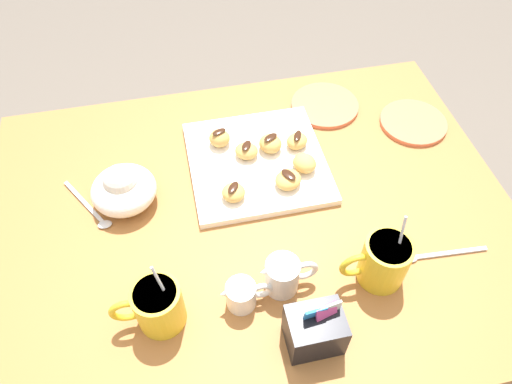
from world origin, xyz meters
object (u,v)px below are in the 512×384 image
at_px(pastry_plate_square, 257,162).
at_px(beignet_3, 247,151).
at_px(cream_pitcher_white, 283,275).
at_px(beignet_5, 270,144).
at_px(beignet_4, 297,141).
at_px(dining_table, 253,250).
at_px(beignet_6, 288,180).
at_px(coffee_mug_yellow_right, 157,305).
at_px(chocolate_sauce_pitcher, 242,294).
at_px(coffee_mug_yellow_left, 383,260).
at_px(saucer_coral_right, 325,105).
at_px(beignet_0, 304,163).
at_px(beignet_1, 220,138).
at_px(saucer_coral_left, 413,122).
at_px(sugar_caddy, 315,330).
at_px(beignet_2, 234,192).
at_px(ice_cream_bowl, 123,188).

xyz_separation_m(pastry_plate_square, beignet_3, (0.02, -0.02, 0.02)).
distance_m(cream_pitcher_white, beignet_5, 0.32).
bearing_deg(beignet_4, dining_table, 49.25).
height_order(dining_table, beignet_6, beignet_6).
distance_m(coffee_mug_yellow_right, chocolate_sauce_pitcher, 0.14).
distance_m(beignet_4, beignet_5, 0.06).
xyz_separation_m(coffee_mug_yellow_left, beignet_3, (0.18, -0.33, -0.02)).
xyz_separation_m(coffee_mug_yellow_left, saucer_coral_right, (-0.04, -0.46, -0.05)).
distance_m(beignet_0, beignet_4, 0.07).
distance_m(chocolate_sauce_pitcher, beignet_4, 0.38).
distance_m(coffee_mug_yellow_right, beignet_1, 0.41).
relative_size(coffee_mug_yellow_left, beignet_6, 2.74).
distance_m(chocolate_sauce_pitcher, beignet_3, 0.34).
xyz_separation_m(coffee_mug_yellow_right, saucer_coral_left, (-0.62, -0.36, -0.05)).
bearing_deg(chocolate_sauce_pitcher, dining_table, -107.58).
relative_size(beignet_3, beignet_6, 0.88).
bearing_deg(cream_pitcher_white, saucer_coral_left, -139.50).
xyz_separation_m(beignet_1, beignet_5, (-0.11, 0.04, -0.00)).
relative_size(dining_table, coffee_mug_yellow_right, 7.38).
relative_size(coffee_mug_yellow_right, beignet_1, 3.08).
distance_m(sugar_caddy, saucer_coral_left, 0.59).
height_order(beignet_2, beignet_5, beignet_5).
bearing_deg(saucer_coral_right, beignet_4, 50.28).
height_order(coffee_mug_yellow_right, beignet_2, coffee_mug_yellow_right).
distance_m(coffee_mug_yellow_left, beignet_1, 0.44).
distance_m(saucer_coral_right, beignet_1, 0.29).
bearing_deg(saucer_coral_left, beignet_0, 17.86).
bearing_deg(beignet_6, beignet_5, -83.18).
bearing_deg(pastry_plate_square, coffee_mug_yellow_right, 53.05).
height_order(coffee_mug_yellow_left, saucer_coral_right, coffee_mug_yellow_left).
bearing_deg(coffee_mug_yellow_right, beignet_0, -140.84).
height_order(coffee_mug_yellow_left, beignet_3, coffee_mug_yellow_left).
bearing_deg(beignet_6, beignet_1, -50.83).
bearing_deg(sugar_caddy, pastry_plate_square, -88.94).
height_order(ice_cream_bowl, beignet_0, ice_cream_bowl).
distance_m(beignet_0, beignet_5, 0.09).
bearing_deg(beignet_0, saucer_coral_right, -119.01).
bearing_deg(beignet_2, beignet_1, -89.01).
relative_size(sugar_caddy, beignet_3, 2.14).
xyz_separation_m(coffee_mug_yellow_right, beignet_0, (-0.33, -0.27, -0.02)).
relative_size(saucer_coral_right, beignet_0, 3.11).
height_order(chocolate_sauce_pitcher, beignet_2, chocolate_sauce_pitcher).
height_order(saucer_coral_left, beignet_3, beignet_3).
bearing_deg(saucer_coral_left, pastry_plate_square, 7.15).
height_order(pastry_plate_square, beignet_2, beignet_2).
distance_m(dining_table, chocolate_sauce_pitcher, 0.25).
xyz_separation_m(dining_table, beignet_5, (-0.07, -0.15, 0.17)).
height_order(cream_pitcher_white, beignet_4, cream_pitcher_white).
distance_m(dining_table, saucer_coral_right, 0.39).
distance_m(cream_pitcher_white, ice_cream_bowl, 0.37).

